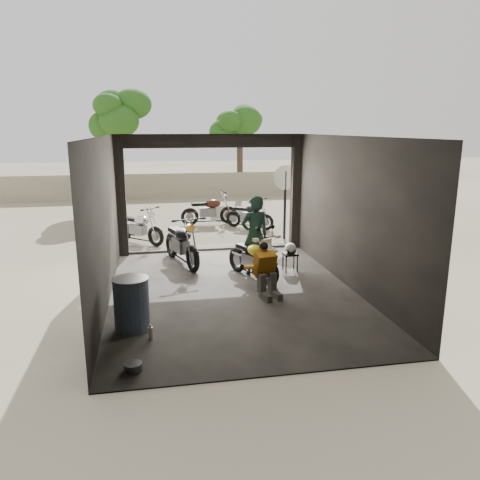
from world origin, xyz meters
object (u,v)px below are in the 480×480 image
object	(u,v)px
outside_bike_b	(209,208)
mechanic	(267,272)
outside_bike_c	(249,213)
helmet	(290,248)
rider	(255,236)
oil_drum	(132,305)
main_bike	(253,256)
left_bike	(181,240)
outside_bike_a	(139,225)
sign_post	(285,190)
stool	(290,256)

from	to	relation	value
outside_bike_b	mechanic	bearing A→B (deg)	176.93
outside_bike_c	helmet	bearing A→B (deg)	-142.00
rider	oil_drum	world-z (taller)	rider
main_bike	left_bike	size ratio (longest dim) A/B	0.86
left_bike	rider	size ratio (longest dim) A/B	1.01
left_bike	outside_bike_c	xyz separation A→B (m)	(2.56, 3.90, -0.11)
outside_bike_a	helmet	distance (m)	5.05
left_bike	outside_bike_b	world-z (taller)	left_bike
left_bike	outside_bike_c	distance (m)	4.66
outside_bike_c	sign_post	xyz separation A→B (m)	(0.76, -1.67, 1.00)
outside_bike_a	helmet	bearing A→B (deg)	-90.68
outside_bike_c	mechanic	size ratio (longest dim) A/B	1.44
mechanic	sign_post	size ratio (longest dim) A/B	0.47
left_bike	rider	distance (m)	1.99
main_bike	stool	bearing A→B (deg)	-6.57
main_bike	oil_drum	size ratio (longest dim) A/B	1.77
outside_bike_a	helmet	world-z (taller)	outside_bike_a
stool	rider	bearing A→B (deg)	-179.55
oil_drum	main_bike	bearing A→B (deg)	42.39
left_bike	outside_bike_a	xyz separation A→B (m)	(-1.09, 2.44, -0.08)
outside_bike_b	oil_drum	distance (m)	8.94
rider	stool	xyz separation A→B (m)	(0.87, 0.01, -0.54)
mechanic	oil_drum	distance (m)	2.85
stool	helmet	xyz separation A→B (m)	(-0.00, -0.00, 0.20)
outside_bike_c	rider	world-z (taller)	rider
outside_bike_a	outside_bike_b	world-z (taller)	outside_bike_b
helmet	oil_drum	size ratio (longest dim) A/B	0.31
helmet	oil_drum	world-z (taller)	oil_drum
outside_bike_b	stool	distance (m)	6.04
main_bike	rider	bearing A→B (deg)	45.66
main_bike	sign_post	bearing A→B (deg)	39.03
main_bike	outside_bike_b	xyz separation A→B (m)	(-0.22, 6.24, 0.06)
outside_bike_a	stool	bearing A→B (deg)	-90.64
left_bike	outside_bike_c	size ratio (longest dim) A/B	1.21
left_bike	outside_bike_b	size ratio (longest dim) A/B	1.07
rider	helmet	xyz separation A→B (m)	(0.87, 0.00, -0.34)
helmet	oil_drum	distance (m)	4.49
oil_drum	sign_post	distance (m)	7.54
main_bike	mechanic	size ratio (longest dim) A/B	1.50
outside_bike_b	helmet	xyz separation A→B (m)	(1.20, -5.92, -0.01)
main_bike	helmet	xyz separation A→B (m)	(0.98, 0.32, 0.05)
stool	oil_drum	bearing A→B (deg)	-143.05
outside_bike_a	helmet	xyz separation A→B (m)	(3.58, -3.55, 0.03)
outside_bike_c	stool	distance (m)	5.01
helmet	mechanic	bearing A→B (deg)	-139.80
rider	mechanic	bearing A→B (deg)	75.40
outside_bike_b	rider	distance (m)	5.94
outside_bike_a	main_bike	bearing A→B (deg)	-102.05
left_bike	mechanic	distance (m)	3.10
outside_bike_c	rider	size ratio (longest dim) A/B	0.84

